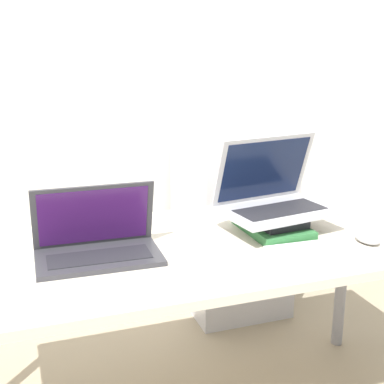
{
  "coord_description": "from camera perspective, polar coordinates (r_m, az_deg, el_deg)",
  "views": [
    {
      "loc": [
        -0.57,
        -1.18,
        1.37
      ],
      "look_at": [
        -0.03,
        0.38,
        0.9
      ],
      "focal_mm": 50.0,
      "sensor_mm": 36.0,
      "label": 1
    }
  ],
  "objects": [
    {
      "name": "wireless_keyboard",
      "position": [
        1.76,
        12.46,
        -5.94
      ],
      "size": [
        0.28,
        0.12,
        0.01
      ],
      "color": "white",
      "rests_on": "desk"
    },
    {
      "name": "book_stack",
      "position": [
        1.9,
        8.69,
        -3.3
      ],
      "size": [
        0.2,
        0.28,
        0.07
      ],
      "color": "#33753D",
      "rests_on": "desk"
    },
    {
      "name": "mini_fridge",
      "position": [
        2.78,
        4.16,
        -2.37
      ],
      "size": [
        0.48,
        0.58,
        1.0
      ],
      "color": "silver",
      "rests_on": "ground_plane"
    },
    {
      "name": "laptop_left",
      "position": [
        1.68,
        -10.09,
        -5.41
      ],
      "size": [
        0.38,
        0.23,
        0.22
      ],
      "color": "#333338",
      "rests_on": "desk"
    },
    {
      "name": "laptop_on_books",
      "position": [
        1.89,
        8.62,
        -0.47
      ],
      "size": [
        0.41,
        0.31,
        0.26
      ],
      "color": "#B2B2B7",
      "rests_on": "book_stack"
    },
    {
      "name": "desk",
      "position": [
        1.8,
        0.95,
        -7.55
      ],
      "size": [
        1.72,
        0.75,
        0.72
      ],
      "color": "beige",
      "rests_on": "ground_plane"
    },
    {
      "name": "mouse",
      "position": [
        1.87,
        18.2,
        -4.7
      ],
      "size": [
        0.07,
        0.1,
        0.03
      ],
      "color": "#B2B2B7",
      "rests_on": "desk"
    },
    {
      "name": "wall_back",
      "position": [
        2.87,
        -7.99,
        15.39
      ],
      "size": [
        8.0,
        0.05,
        2.7
      ],
      "color": "silver",
      "rests_on": "ground_plane"
    }
  ]
}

